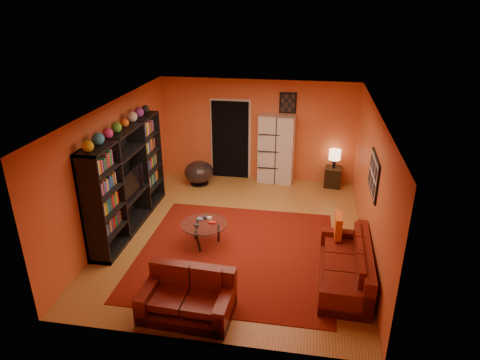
% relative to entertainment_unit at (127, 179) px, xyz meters
% --- Properties ---
extents(floor, '(6.00, 6.00, 0.00)m').
position_rel_entertainment_unit_xyz_m(floor, '(2.27, 0.00, -1.05)').
color(floor, olive).
rests_on(floor, ground).
extents(ceiling, '(6.00, 6.00, 0.00)m').
position_rel_entertainment_unit_xyz_m(ceiling, '(2.27, 0.00, 1.55)').
color(ceiling, white).
rests_on(ceiling, wall_back).
extents(wall_back, '(6.00, 0.00, 6.00)m').
position_rel_entertainment_unit_xyz_m(wall_back, '(2.27, 3.00, 0.25)').
color(wall_back, '#CD592D').
rests_on(wall_back, floor).
extents(wall_front, '(6.00, 0.00, 6.00)m').
position_rel_entertainment_unit_xyz_m(wall_front, '(2.27, -3.00, 0.25)').
color(wall_front, '#CD592D').
rests_on(wall_front, floor).
extents(wall_left, '(0.00, 6.00, 6.00)m').
position_rel_entertainment_unit_xyz_m(wall_left, '(-0.23, 0.00, 0.25)').
color(wall_left, '#CD592D').
rests_on(wall_left, floor).
extents(wall_right, '(0.00, 6.00, 6.00)m').
position_rel_entertainment_unit_xyz_m(wall_right, '(4.78, 0.00, 0.25)').
color(wall_right, '#CD592D').
rests_on(wall_right, floor).
extents(rug, '(3.60, 3.60, 0.01)m').
position_rel_entertainment_unit_xyz_m(rug, '(2.38, -0.70, -1.04)').
color(rug, '#561009').
rests_on(rug, floor).
extents(doorway, '(0.95, 0.10, 2.04)m').
position_rel_entertainment_unit_xyz_m(doorway, '(1.57, 2.96, -0.03)').
color(doorway, black).
rests_on(doorway, floor).
extents(wall_art_right, '(0.03, 1.00, 0.70)m').
position_rel_entertainment_unit_xyz_m(wall_art_right, '(4.75, -0.30, 0.55)').
color(wall_art_right, black).
rests_on(wall_art_right, wall_right).
extents(wall_art_back, '(0.42, 0.03, 0.52)m').
position_rel_entertainment_unit_xyz_m(wall_art_back, '(3.02, 2.98, 1.00)').
color(wall_art_back, black).
rests_on(wall_art_back, wall_back).
extents(entertainment_unit, '(0.45, 3.00, 2.10)m').
position_rel_entertainment_unit_xyz_m(entertainment_unit, '(0.00, 0.00, 0.00)').
color(entertainment_unit, black).
rests_on(entertainment_unit, floor).
extents(tv, '(1.00, 0.13, 0.57)m').
position_rel_entertainment_unit_xyz_m(tv, '(0.05, -0.08, -0.04)').
color(tv, black).
rests_on(tv, entertainment_unit).
extents(sofa, '(0.86, 2.00, 0.85)m').
position_rel_entertainment_unit_xyz_m(sofa, '(4.41, -1.25, -0.76)').
color(sofa, '#4D0F0A').
rests_on(sofa, rug).
extents(loveseat, '(1.41, 0.89, 0.85)m').
position_rel_entertainment_unit_xyz_m(loveseat, '(1.94, -2.42, -0.76)').
color(loveseat, '#4D0F0A').
rests_on(loveseat, rug).
extents(throw_pillow, '(0.12, 0.42, 0.42)m').
position_rel_entertainment_unit_xyz_m(throw_pillow, '(4.22, -0.47, -0.42)').
color(throw_pillow, '#E25719').
rests_on(throw_pillow, sofa).
extents(coffee_table, '(0.90, 0.90, 0.45)m').
position_rel_entertainment_unit_xyz_m(coffee_table, '(1.71, -0.49, -0.64)').
color(coffee_table, silver).
rests_on(coffee_table, floor).
extents(storage_cabinet, '(0.92, 0.48, 1.77)m').
position_rel_entertainment_unit_xyz_m(storage_cabinet, '(2.79, 2.80, -0.17)').
color(storage_cabinet, beige).
rests_on(storage_cabinet, floor).
extents(bowl_chair, '(0.75, 0.75, 0.61)m').
position_rel_entertainment_unit_xyz_m(bowl_chair, '(0.87, 2.32, -0.73)').
color(bowl_chair, black).
rests_on(bowl_chair, floor).
extents(side_table, '(0.44, 0.44, 0.50)m').
position_rel_entertainment_unit_xyz_m(side_table, '(4.25, 2.75, -0.80)').
color(side_table, black).
rests_on(side_table, floor).
extents(table_lamp, '(0.29, 0.29, 0.48)m').
position_rel_entertainment_unit_xyz_m(table_lamp, '(4.25, 2.75, -0.21)').
color(table_lamp, black).
rests_on(table_lamp, side_table).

